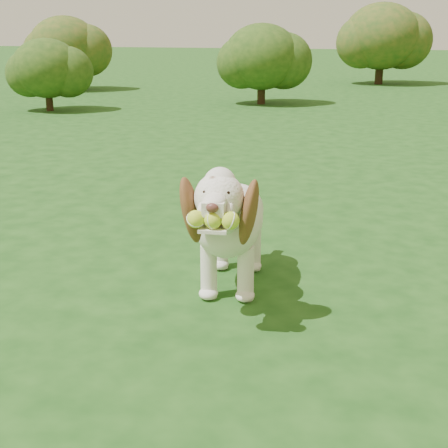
# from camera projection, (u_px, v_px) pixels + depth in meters

# --- Properties ---
(ground) EXTENTS (80.00, 80.00, 0.00)m
(ground) POSITION_uv_depth(u_px,v_px,m) (286.00, 254.00, 4.05)
(ground) COLOR #174112
(ground) RESTS_ON ground
(dog) EXTENTS (0.51, 1.20, 0.78)m
(dog) POSITION_uv_depth(u_px,v_px,m) (230.00, 218.00, 3.39)
(dog) COLOR white
(dog) RESTS_ON ground
(shrub_a) EXTENTS (1.19, 1.19, 1.24)m
(shrub_a) POSITION_uv_depth(u_px,v_px,m) (47.00, 68.00, 10.77)
(shrub_a) COLOR #382314
(shrub_a) RESTS_ON ground
(shrub_e) EXTENTS (1.61, 1.61, 1.67)m
(shrub_e) POSITION_uv_depth(u_px,v_px,m) (65.00, 47.00, 14.31)
(shrub_e) COLOR #382314
(shrub_e) RESTS_ON ground
(shrub_b) EXTENTS (1.44, 1.44, 1.49)m
(shrub_b) POSITION_uv_depth(u_px,v_px,m) (262.00, 57.00, 11.69)
(shrub_b) COLOR #382314
(shrub_b) RESTS_ON ground
(shrub_i) EXTENTS (1.95, 1.95, 2.02)m
(shrub_i) POSITION_uv_depth(u_px,v_px,m) (382.00, 36.00, 15.77)
(shrub_i) COLOR #382314
(shrub_i) RESTS_ON ground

